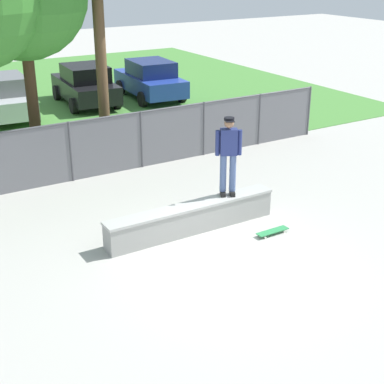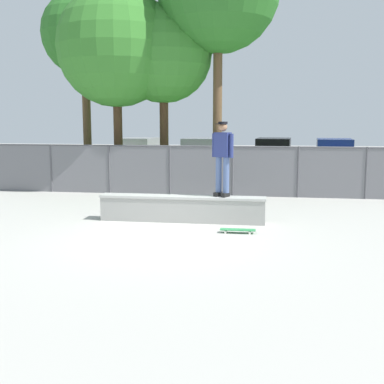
% 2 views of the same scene
% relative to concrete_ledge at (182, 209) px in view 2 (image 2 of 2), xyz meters
% --- Properties ---
extents(ground_plane, '(80.00, 80.00, 0.00)m').
position_rel_concrete_ledge_xyz_m(ground_plane, '(-0.12, -1.74, -0.33)').
color(ground_plane, '#ADAAA3').
extents(grass_strip, '(27.02, 20.00, 0.02)m').
position_rel_concrete_ledge_xyz_m(grass_strip, '(-0.12, 14.71, -0.32)').
color(grass_strip, '#478438').
rests_on(grass_strip, ground).
extents(concrete_ledge, '(4.17, 0.50, 0.65)m').
position_rel_concrete_ledge_xyz_m(concrete_ledge, '(0.00, 0.00, 0.00)').
color(concrete_ledge, '#999993').
rests_on(concrete_ledge, ground).
extents(skateboarder, '(0.55, 0.40, 1.84)m').
position_rel_concrete_ledge_xyz_m(skateboarder, '(1.00, 0.06, 1.36)').
color(skateboarder, black).
rests_on(skateboarder, concrete_ledge).
extents(skateboard, '(0.80, 0.21, 0.09)m').
position_rel_concrete_ledge_xyz_m(skateboard, '(1.46, -1.07, -0.26)').
color(skateboard, '#2D8C4C').
rests_on(skateboard, ground).
extents(chainlink_fence, '(15.09, 0.07, 1.69)m').
position_rel_concrete_ledge_xyz_m(chainlink_fence, '(-0.12, 4.41, 0.59)').
color(chainlink_fence, '#4C4C51').
rests_on(chainlink_fence, ground).
extents(tree_near_left, '(3.26, 3.26, 7.45)m').
position_rel_concrete_ledge_xyz_m(tree_near_left, '(-4.95, 6.66, 5.44)').
color(tree_near_left, brown).
rests_on(tree_near_left, ground).
extents(tree_near_right, '(4.24, 4.24, 7.23)m').
position_rel_concrete_ledge_xyz_m(tree_near_right, '(-3.32, 5.45, 4.76)').
color(tree_near_right, '#47301E').
rests_on(tree_near_right, ground).
extents(tree_mid, '(3.53, 3.53, 6.66)m').
position_rel_concrete_ledge_xyz_m(tree_mid, '(-1.69, 5.86, 4.55)').
color(tree_mid, '#47301E').
rests_on(tree_mid, ground).
extents(car_white, '(2.26, 4.32, 1.66)m').
position_rel_concrete_ledge_xyz_m(car_white, '(-4.26, 11.96, 0.51)').
color(car_white, silver).
rests_on(car_white, ground).
extents(car_silver, '(2.26, 4.32, 1.66)m').
position_rel_concrete_ledge_xyz_m(car_silver, '(-1.10, 12.04, 0.51)').
color(car_silver, '#B7BABF').
rests_on(car_silver, ground).
extents(car_black, '(2.26, 4.32, 1.66)m').
position_rel_concrete_ledge_xyz_m(car_black, '(2.40, 12.52, 0.51)').
color(car_black, black).
rests_on(car_black, ground).
extents(car_blue, '(2.26, 4.32, 1.66)m').
position_rel_concrete_ledge_xyz_m(car_blue, '(5.23, 12.12, 0.51)').
color(car_blue, '#233D9E').
rests_on(car_blue, ground).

